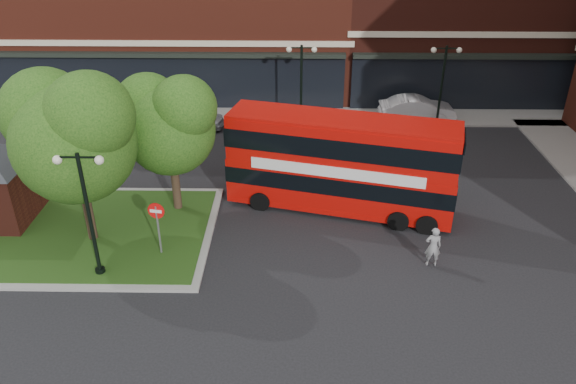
{
  "coord_description": "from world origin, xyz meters",
  "views": [
    {
      "loc": [
        1.75,
        -16.52,
        12.8
      ],
      "look_at": [
        1.43,
        3.1,
        2.0
      ],
      "focal_mm": 35.0,
      "sensor_mm": 36.0,
      "label": 1
    }
  ],
  "objects_px": {
    "bus": "(341,158)",
    "car_silver": "(190,118)",
    "car_white": "(417,109)",
    "woman": "(433,247)"
  },
  "relations": [
    {
      "from": "bus",
      "to": "car_silver",
      "type": "height_order",
      "value": "bus"
    },
    {
      "from": "bus",
      "to": "car_white",
      "type": "distance_m",
      "value": 12.09
    },
    {
      "from": "bus",
      "to": "car_white",
      "type": "bearing_deg",
      "value": 77.81
    },
    {
      "from": "bus",
      "to": "woman",
      "type": "height_order",
      "value": "bus"
    },
    {
      "from": "bus",
      "to": "car_silver",
      "type": "bearing_deg",
      "value": 146.65
    },
    {
      "from": "bus",
      "to": "car_white",
      "type": "height_order",
      "value": "bus"
    },
    {
      "from": "car_silver",
      "to": "car_white",
      "type": "xyz_separation_m",
      "value": [
        13.64,
        1.5,
        0.08
      ]
    },
    {
      "from": "woman",
      "to": "car_white",
      "type": "relative_size",
      "value": 0.36
    },
    {
      "from": "car_white",
      "to": "bus",
      "type": "bearing_deg",
      "value": 151.11
    },
    {
      "from": "car_silver",
      "to": "car_white",
      "type": "bearing_deg",
      "value": -83.27
    }
  ]
}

